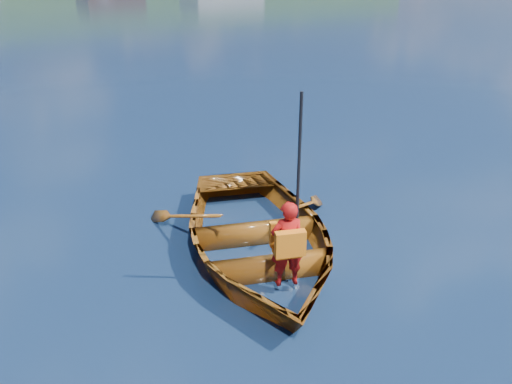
# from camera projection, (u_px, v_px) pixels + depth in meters

# --- Properties ---
(ground) EXTENTS (600.00, 600.00, 0.00)m
(ground) POSITION_uv_depth(u_px,v_px,m) (292.00, 268.00, 6.27)
(ground) COLOR #142940
(ground) RESTS_ON ground
(rowboat) EXTENTS (3.85, 4.54, 0.80)m
(rowboat) POSITION_uv_depth(u_px,v_px,m) (257.00, 236.00, 6.51)
(rowboat) COLOR brown
(rowboat) RESTS_ON ground
(child_paddler) EXTENTS (0.44, 0.42, 2.21)m
(child_paddler) POSITION_uv_depth(u_px,v_px,m) (287.00, 242.00, 5.57)
(child_paddler) COLOR #A7100F
(child_paddler) RESTS_ON ground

